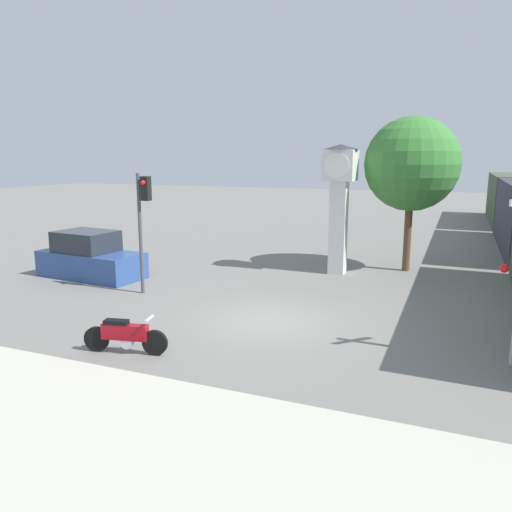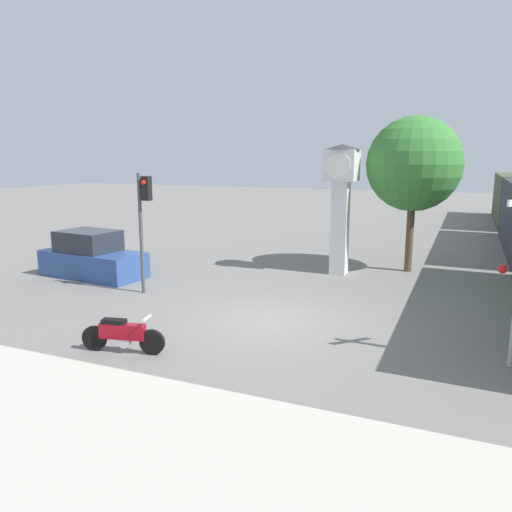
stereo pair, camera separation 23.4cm
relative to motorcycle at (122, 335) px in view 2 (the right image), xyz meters
The scene contains 7 objects.
ground_plane 4.22m from the motorcycle, 56.90° to the left, with size 120.00×120.00×0.00m, color slate.
sidewalk_strip 4.63m from the motorcycle, 60.16° to the right, with size 36.00×6.00×0.10m.
motorcycle is the anchor object (origin of this frame).
clock_tower 10.93m from the motorcycle, 74.97° to the left, with size 1.43×1.43×5.09m.
traffic_light 5.88m from the motorcycle, 119.26° to the left, with size 0.50×0.35×4.09m.
street_tree 13.44m from the motorcycle, 65.94° to the left, with size 3.73×3.73×6.20m.
parked_car 8.47m from the motorcycle, 135.62° to the left, with size 4.35×2.19×1.80m.
Camera 2 is at (5.07, -12.64, 4.59)m, focal length 35.00 mm.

